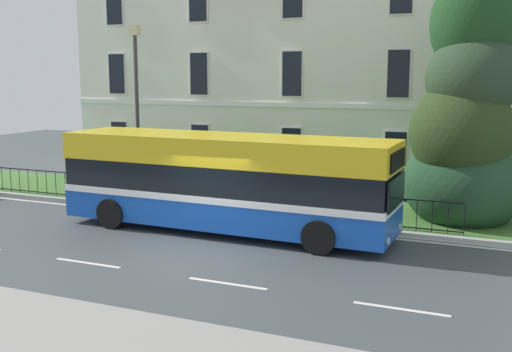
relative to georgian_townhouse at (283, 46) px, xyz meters
The scene contains 7 objects.
ground_plane 14.61m from the georgian_townhouse, 79.49° to the right, with size 60.00×56.00×0.18m.
georgian_townhouse is the anchor object (origin of this frame).
iron_verge_railing 10.90m from the georgian_townhouse, 90.00° to the right, with size 18.43×0.04×0.97m.
evergreen_tree 11.96m from the georgian_townhouse, 39.36° to the right, with size 3.94×4.00×8.36m.
single_decker_bus 12.38m from the georgian_townhouse, 78.46° to the right, with size 10.54×2.87×2.98m.
street_lamp_post 9.28m from the georgian_townhouse, 107.03° to the right, with size 0.36×0.24×6.47m.
litter_bin 10.43m from the georgian_townhouse, 80.20° to the right, with size 0.50×0.50×1.04m.
Camera 1 is at (7.85, -13.94, 4.81)m, focal length 42.38 mm.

